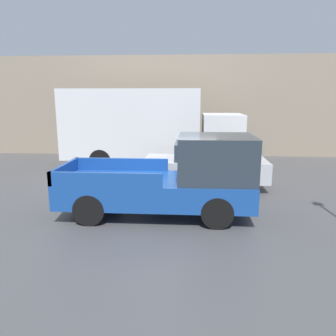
{
  "coord_description": "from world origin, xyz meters",
  "views": [
    {
      "loc": [
        0.48,
        -9.0,
        3.17
      ],
      "look_at": [
        -0.19,
        0.61,
        1.1
      ],
      "focal_mm": 35.0,
      "sensor_mm": 36.0,
      "label": 1
    }
  ],
  "objects": [
    {
      "name": "pickup_truck",
      "position": [
        0.09,
        -0.39,
        1.02
      ],
      "size": [
        5.17,
        2.07,
        2.19
      ],
      "color": "#194799",
      "rests_on": "ground"
    },
    {
      "name": "ground_plane",
      "position": [
        0.0,
        0.0,
        0.0
      ],
      "size": [
        60.0,
        60.0,
        0.0
      ],
      "primitive_type": "plane",
      "color": "#4C4C4F"
    },
    {
      "name": "car",
      "position": [
        1.03,
        2.6,
        0.83
      ],
      "size": [
        4.33,
        1.95,
        1.62
      ],
      "color": "silver",
      "rests_on": "ground"
    },
    {
      "name": "newspaper_box",
      "position": [
        3.79,
        8.92,
        0.51
      ],
      "size": [
        0.45,
        0.4,
        1.02
      ],
      "color": "#194CB2",
      "rests_on": "ground"
    },
    {
      "name": "building_wall",
      "position": [
        0.0,
        9.25,
        2.71
      ],
      "size": [
        28.0,
        0.15,
        5.42
      ],
      "color": "gray",
      "rests_on": "ground"
    },
    {
      "name": "delivery_truck",
      "position": [
        -1.59,
        6.08,
        1.89
      ],
      "size": [
        8.11,
        2.57,
        3.56
      ],
      "color": "white",
      "rests_on": "ground"
    }
  ]
}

